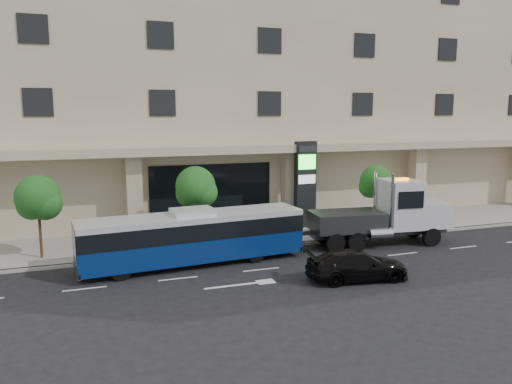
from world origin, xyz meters
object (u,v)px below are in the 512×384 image
at_px(tow_truck, 386,215).
at_px(black_sedan, 357,265).
at_px(city_bus, 193,236).
at_px(signage_pylon, 305,184).

height_order(tow_truck, black_sedan, tow_truck).
xyz_separation_m(city_bus, signage_pylon, (8.39, 5.11, 1.52)).
xyz_separation_m(tow_truck, black_sedan, (-4.73, -4.85, -1.03)).
distance_m(city_bus, signage_pylon, 9.94).
relative_size(tow_truck, signage_pylon, 1.66).
distance_m(tow_truck, black_sedan, 6.86).
bearing_deg(tow_truck, city_bus, -172.46).
xyz_separation_m(city_bus, tow_truck, (11.18, 0.19, 0.28)).
height_order(city_bus, tow_truck, tow_truck).
bearing_deg(signage_pylon, tow_truck, -64.80).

